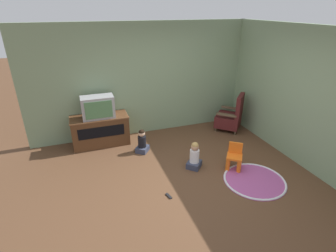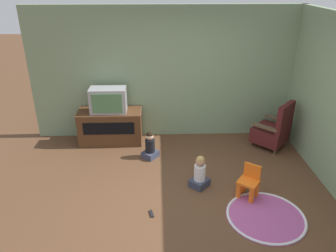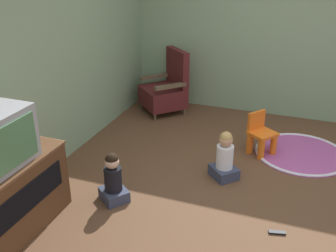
{
  "view_description": "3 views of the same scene",
  "coord_description": "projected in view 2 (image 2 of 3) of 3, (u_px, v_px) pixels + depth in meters",
  "views": [
    {
      "loc": [
        -1.79,
        -3.62,
        2.89
      ],
      "look_at": [
        -0.34,
        0.49,
        0.89
      ],
      "focal_mm": 28.0,
      "sensor_mm": 36.0,
      "label": 1
    },
    {
      "loc": [
        -0.51,
        -4.04,
        3.12
      ],
      "look_at": [
        -0.35,
        0.82,
        0.84
      ],
      "focal_mm": 35.0,
      "sensor_mm": 36.0,
      "label": 2
    },
    {
      "loc": [
        -3.57,
        -0.41,
        2.32
      ],
      "look_at": [
        -0.3,
        0.8,
        0.73
      ],
      "focal_mm": 42.0,
      "sensor_mm": 36.0,
      "label": 3
    }
  ],
  "objects": [
    {
      "name": "child_watching_center",
      "position": [
        200.0,
        173.0,
        5.18
      ],
      "size": [
        0.37,
        0.37,
        0.55
      ],
      "rotation": [
        0.0,
        0.0,
        0.8
      ],
      "color": "#33384C",
      "rests_on": "ground_plane"
    },
    {
      "name": "remote_control",
      "position": [
        151.0,
        214.0,
        4.66
      ],
      "size": [
        0.08,
        0.16,
        0.02
      ],
      "rotation": [
        0.0,
        0.0,
        1.8
      ],
      "color": "black",
      "rests_on": "ground_plane"
    },
    {
      "name": "child_watching_left",
      "position": [
        150.0,
        146.0,
        6.01
      ],
      "size": [
        0.35,
        0.35,
        0.52
      ],
      "rotation": [
        0.0,
        0.0,
        0.92
      ],
      "color": "#33384C",
      "rests_on": "ground_plane"
    },
    {
      "name": "tv_cabinet",
      "position": [
        111.0,
        126.0,
        6.52
      ],
      "size": [
        1.25,
        0.55,
        0.68
      ],
      "color": "#4C2D19",
      "rests_on": "ground_plane"
    },
    {
      "name": "yellow_kid_chair",
      "position": [
        249.0,
        184.0,
        4.95
      ],
      "size": [
        0.39,
        0.39,
        0.52
      ],
      "rotation": [
        0.0,
        0.0,
        -0.63
      ],
      "color": "orange",
      "rests_on": "ground_plane"
    },
    {
      "name": "wall_back",
      "position": [
        165.0,
        74.0,
        6.47
      ],
      "size": [
        5.28,
        0.12,
        2.61
      ],
      "color": "gray",
      "rests_on": "ground_plane"
    },
    {
      "name": "play_mat",
      "position": [
        266.0,
        216.0,
        4.61
      ],
      "size": [
        1.11,
        1.11,
        0.04
      ],
      "color": "#A54C8C",
      "rests_on": "ground_plane"
    },
    {
      "name": "black_armchair",
      "position": [
        273.0,
        130.0,
        6.34
      ],
      "size": [
        0.83,
        0.83,
        0.94
      ],
      "rotation": [
        0.0,
        0.0,
        3.96
      ],
      "color": "brown",
      "rests_on": "ground_plane"
    },
    {
      "name": "ground_plane",
      "position": [
        193.0,
        198.0,
        5.0
      ],
      "size": [
        30.0,
        30.0,
        0.0
      ],
      "primitive_type": "plane",
      "color": "brown"
    },
    {
      "name": "television",
      "position": [
        108.0,
        100.0,
        6.24
      ],
      "size": [
        0.68,
        0.38,
        0.48
      ],
      "color": "#939399",
      "rests_on": "tv_cabinet"
    }
  ]
}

